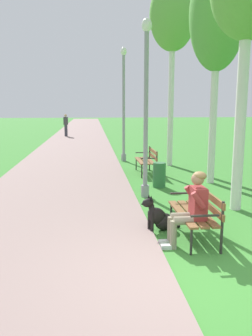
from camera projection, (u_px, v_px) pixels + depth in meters
ground_plane at (198, 281)px, 4.57m from camera, size 120.00×120.00×0.00m
paved_path at (80, 134)px, 27.83m from camera, size 3.97×60.00×0.04m
park_bench_near at (197, 210)px, 5.98m from camera, size 0.55×1.50×0.85m
park_bench_mid at (148, 159)px, 11.62m from camera, size 0.55×1.50×0.85m
person_seated_on_near_bench at (191, 206)px, 5.61m from camera, size 0.74×0.49×1.25m
dog_black at (159, 217)px, 6.36m from camera, size 0.81×0.41×0.71m
lamp_post_near at (146, 108)px, 8.38m from camera, size 0.24×0.24×4.29m
lamp_post_mid at (124, 104)px, 13.95m from camera, size 0.24×0.24×4.53m
birch_tree_third at (218, 16)px, 9.51m from camera, size 1.56×1.65×6.32m
birch_tree_fourth at (173, 17)px, 12.40m from camera, size 1.69×1.52×6.76m
litter_bin at (159, 175)px, 9.76m from camera, size 0.36×0.36×0.70m
pedestrian_distant at (66, 125)px, 25.13m from camera, size 0.32×0.22×1.65m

